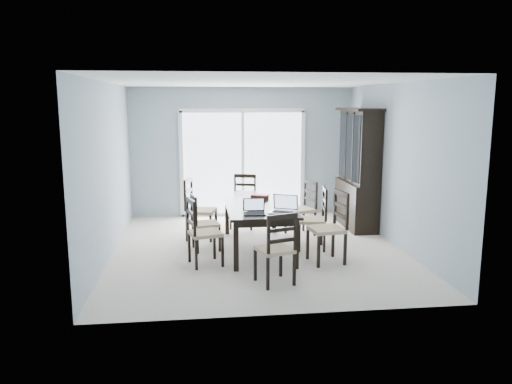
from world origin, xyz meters
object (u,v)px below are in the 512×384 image
dining_table (258,208)px  chair_end_near (278,241)px  chair_right_near (333,219)px  chair_left_near (199,225)px  game_box (260,197)px  chair_right_mid (317,211)px  china_hutch (358,170)px  chair_left_far (195,202)px  laptop_silver (283,209)px  laptop_dark (255,211)px  chair_end_far (244,195)px  cell_phone (277,217)px  hot_tub (210,184)px  chair_right_far (305,202)px  chair_left_mid (200,217)px

dining_table → chair_end_near: chair_end_near is taller
chair_right_near → chair_left_near: bearing=78.9°
chair_end_near → game_box: size_ratio=4.04×
chair_right_mid → chair_end_near: 1.78m
chair_right_mid → china_hutch: bearing=-31.1°
chair_left_far → laptop_silver: 1.98m
chair_right_near → game_box: 1.43m
laptop_dark → game_box: laptop_dark is taller
chair_right_mid → laptop_dark: bearing=131.8°
laptop_silver → chair_right_mid: bearing=70.8°
dining_table → chair_left_far: size_ratio=1.83×
china_hutch → game_box: bearing=-154.4°
chair_end_far → game_box: size_ratio=4.14×
dining_table → laptop_dark: size_ratio=6.86×
chair_left_far → chair_right_near: bearing=67.7°
cell_phone → chair_right_mid: bearing=70.8°
chair_left_near → chair_left_far: chair_left_far is taller
chair_right_near → hot_tub: (-1.65, 4.36, -0.15)m
chair_end_far → hot_tub: bearing=-57.7°
cell_phone → chair_left_far: bearing=144.0°
chair_right_far → laptop_dark: bearing=126.3°
chair_right_near → laptop_silver: (-0.74, -0.03, 0.17)m
chair_right_near → laptop_silver: 0.77m
cell_phone → hot_tub: (-0.79, 4.61, -0.27)m
dining_table → chair_right_far: bearing=41.2°
cell_phone → hot_tub: bearing=121.3°
dining_table → china_hutch: 2.41m
chair_left_near → hot_tub: bearing=161.0°
chair_left_near → chair_left_mid: (0.03, 0.74, -0.06)m
cell_phone → game_box: size_ratio=0.40×
china_hutch → chair_right_near: china_hutch is taller
laptop_dark → game_box: size_ratio=1.18×
chair_left_far → hot_tub: bearing=-171.6°
chair_left_mid → chair_right_far: size_ratio=0.93×
chair_end_far → hot_tub: chair_end_far is taller
dining_table → game_box: size_ratio=8.07×
china_hutch → chair_right_mid: (-1.08, -1.32, -0.47)m
china_hutch → cell_phone: 2.94m
china_hutch → laptop_dark: (-2.16, -2.05, -0.27)m
chair_left_far → game_box: chair_left_far is taller
chair_right_far → game_box: (-0.87, -0.51, 0.20)m
china_hutch → laptop_silver: china_hutch is taller
chair_left_mid → chair_right_near: bearing=55.0°
dining_table → chair_right_near: size_ratio=1.82×
chair_left_mid → chair_right_near: size_ratio=0.85×
dining_table → chair_left_far: (-0.97, 0.76, -0.04)m
chair_right_mid → chair_end_far: bearing=40.5°
laptop_dark → chair_left_near: bearing=174.3°
chair_left_mid → chair_left_far: 0.71m
china_hutch → chair_right_near: size_ratio=1.82×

